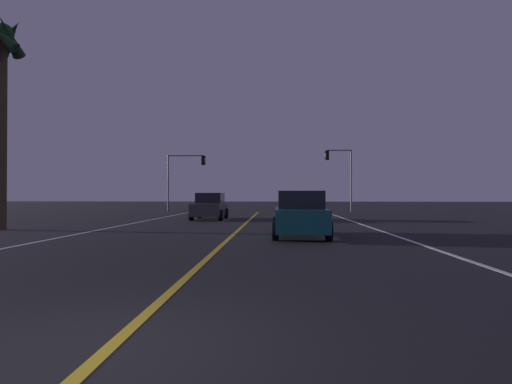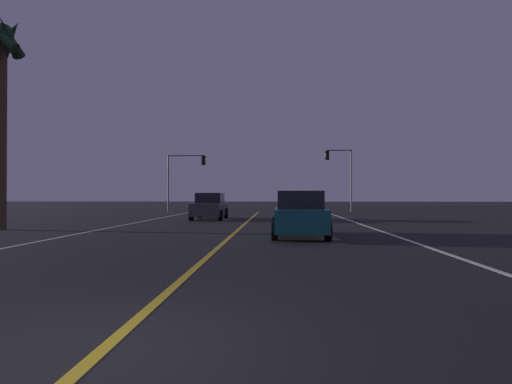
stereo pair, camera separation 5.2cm
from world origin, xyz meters
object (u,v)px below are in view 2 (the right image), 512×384
(traffic_light_near_right, at_px, (339,166))
(palm_tree_left_near, at_px, (3,59))
(car_lead_same_lane, at_px, (299,215))
(traffic_light_near_left, at_px, (187,169))
(car_oncoming, at_px, (210,207))

(traffic_light_near_right, distance_m, palm_tree_left_near, 27.97)
(car_lead_same_lane, bearing_deg, traffic_light_near_left, 21.99)
(traffic_light_near_right, relative_size, palm_tree_left_near, 0.60)
(traffic_light_near_left, distance_m, palm_tree_left_near, 21.67)
(palm_tree_left_near, bearing_deg, traffic_light_near_right, 49.34)
(car_oncoming, bearing_deg, palm_tree_left_near, -43.20)
(car_oncoming, distance_m, palm_tree_left_near, 13.46)
(car_oncoming, bearing_deg, car_lead_same_lane, 25.36)
(traffic_light_near_left, bearing_deg, traffic_light_near_right, -0.00)
(car_oncoming, xyz_separation_m, traffic_light_near_right, (10.16, 12.61, 3.45))
(traffic_light_near_right, xyz_separation_m, traffic_light_near_left, (-14.49, 0.00, -0.23))
(car_lead_same_lane, relative_size, traffic_light_near_left, 0.80)
(car_oncoming, distance_m, car_lead_same_lane, 12.00)
(car_lead_same_lane, height_order, traffic_light_near_left, traffic_light_near_left)
(car_lead_same_lane, height_order, palm_tree_left_near, palm_tree_left_near)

